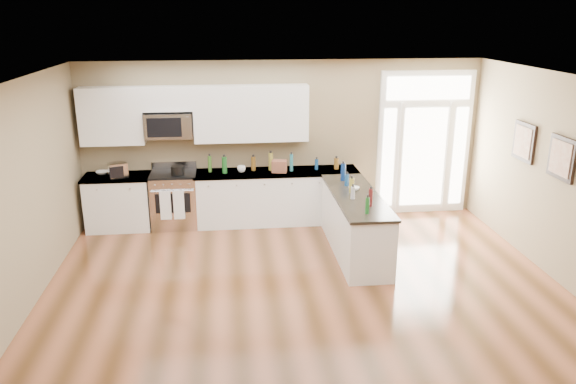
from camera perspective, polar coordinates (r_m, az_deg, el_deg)
The scene contains 20 objects.
ground at distance 6.75m, azimuth 3.12°, elevation -14.10°, with size 8.00×8.00×0.00m, color #4E2F16.
room_shell at distance 6.03m, azimuth 3.39°, elevation -0.16°, with size 8.00×8.00×8.00m.
back_cabinet_left at distance 10.03m, azimuth -16.80°, elevation -1.14°, with size 1.10×0.66×0.94m.
back_cabinet_right at distance 9.88m, azimuth -1.15°, elevation -0.65°, with size 2.85×0.66×0.94m.
peninsula_cabinet at distance 8.70m, azimuth 6.83°, elevation -3.42°, with size 0.69×2.32×0.94m.
upper_cabinet_left at distance 9.81m, azimuth -17.49°, elevation 7.37°, with size 1.04×0.33×0.95m, color white.
upper_cabinet_right at distance 9.63m, azimuth -3.77°, elevation 7.97°, with size 1.94×0.33×0.95m, color white.
upper_cabinet_short at distance 9.63m, azimuth -12.14°, elevation 9.27°, with size 0.82×0.33×0.40m, color white.
microwave at distance 9.67m, azimuth -12.00°, elevation 6.66°, with size 0.78×0.41×0.42m.
entry_door at distance 10.48m, azimuth 13.64°, elevation 4.83°, with size 1.70×0.10×2.60m.
wall_art_near at distance 9.21m, azimuth 22.84°, elevation 4.72°, with size 0.05×0.58×0.58m.
wall_art_far at distance 8.37m, azimuth 26.05°, elevation 3.11°, with size 0.05×0.58×0.58m.
kitchen_range at distance 9.88m, azimuth -11.44°, elevation -0.76°, with size 0.77×0.69×1.08m.
stockpot at distance 9.61m, azimuth -11.15°, elevation 2.20°, with size 0.22×0.22×0.17m, color black.
toaster_oven at distance 9.74m, azimuth -16.89°, elevation 2.14°, with size 0.29×0.23×0.25m, color silver.
cardboard_box at distance 9.64m, azimuth -0.88°, elevation 2.63°, with size 0.25×0.18×0.20m, color brown.
bowl_left at distance 10.04m, azimuth -18.35°, elevation 1.88°, with size 0.21×0.21×0.05m, color white.
bowl_peninsula at distance 8.73m, azimuth 6.73°, elevation 0.35°, with size 0.16×0.16×0.05m, color white.
cup_counter at distance 9.68m, azimuth -4.76°, elevation 2.35°, with size 0.14×0.14×0.11m, color white.
counter_bottles at distance 9.23m, azimuth 1.08°, elevation 2.09°, with size 2.37×2.44×0.31m.
Camera 1 is at (-0.98, -5.65, 3.56)m, focal length 35.00 mm.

